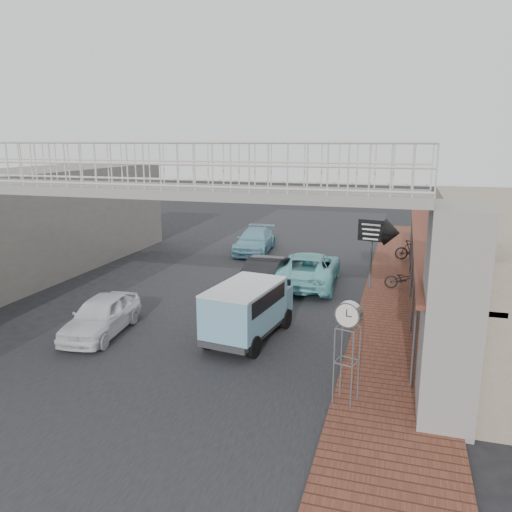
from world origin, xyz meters
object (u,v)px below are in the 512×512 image
Objects in this scene: white_hatchback at (101,315)px; street_clock at (348,319)px; motorcycle_near at (404,279)px; angkot_far at (255,241)px; motorcycle_far at (412,250)px; arrow_sign at (390,233)px; dark_sedan at (264,275)px; angkot_curb at (309,269)px; angkot_van at (248,304)px.

white_hatchback is 8.90m from street_clock.
white_hatchback is 2.29× the size of motorcycle_near.
angkot_far is at bearing 77.96° from white_hatchback.
arrow_sign is (-1.05, -6.23, 1.98)m from motorcycle_far.
dark_sedan is at bearing 136.76° from motorcycle_far.
arrow_sign is (7.74, -6.10, 1.94)m from angkot_far.
street_clock is at bearing -71.05° from angkot_far.
white_hatchback is 11.91m from arrow_sign.
angkot_curb is 3.04× the size of motorcycle_far.
angkot_curb is 1.16× the size of angkot_far.
angkot_far is 1.50× the size of arrow_sign.
street_clock reaches higher than angkot_van.
street_clock is (-1.31, -10.40, 1.71)m from motorcycle_near.
arrow_sign is (4.18, 6.52, 1.41)m from angkot_van.
street_clock reaches higher than dark_sedan.
white_hatchback reaches higher than motorcycle_far.
angkot_far reaches higher than motorcycle_near.
motorcycle_near is 0.94× the size of motorcycle_far.
motorcycle_near is (5.82, 1.74, -0.17)m from dark_sedan.
arrow_sign is at bearing 17.08° from dark_sedan.
dark_sedan is 9.88m from street_clock.
motorcycle_far is at bearing -130.23° from angkot_curb.
street_clock is (7.13, -15.97, 1.57)m from angkot_far.
angkot_curb is 3.22× the size of motorcycle_near.
angkot_van is at bearing -76.19° from dark_sedan.
white_hatchback is at bearing 140.10° from motorcycle_far.
angkot_van is (3.56, -12.62, 0.52)m from angkot_far.
arrow_sign is at bearing -43.36° from angkot_far.
street_clock reaches higher than motorcycle_far.
angkot_far is 1.15× the size of angkot_van.
white_hatchback is 4.99m from angkot_van.
motorcycle_near is at bearing 32.90° from white_hatchback.
motorcycle_near is (8.44, -5.57, -0.14)m from angkot_far.
arrow_sign reaches higher than dark_sedan.
motorcycle_near is at bearing 98.06° from street_clock.
angkot_far reaches higher than white_hatchback.
angkot_van is 1.30× the size of arrow_sign.
white_hatchback is 7.40m from dark_sedan.
angkot_curb is 7.41m from motorcycle_far.
angkot_curb reaches higher than motorcycle_far.
motorcycle_near is 5.71m from motorcycle_far.
angkot_curb is at bearing 91.79° from angkot_van.
angkot_curb reaches higher than dark_sedan.
dark_sedan is (3.92, 6.28, 0.06)m from white_hatchback.
dark_sedan is at bearing -75.41° from angkot_far.
dark_sedan is at bearing 51.45° from white_hatchback.
street_clock is at bearing 168.88° from motorcycle_near.
angkot_van is at bearing 80.96° from angkot_curb.
motorcycle_far is at bearing -7.43° from motorcycle_near.
angkot_van is 2.42× the size of motorcycle_near.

